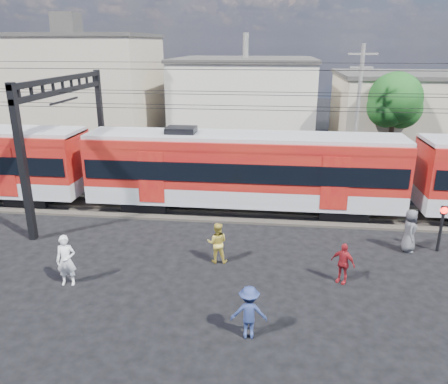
{
  "coord_description": "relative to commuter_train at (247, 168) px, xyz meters",
  "views": [
    {
      "loc": [
        0.79,
        -13.65,
        8.51
      ],
      "look_at": [
        -1.37,
        5.0,
        2.1
      ],
      "focal_mm": 35.0,
      "sensor_mm": 36.0,
      "label": 1
    }
  ],
  "objects": [
    {
      "name": "commuter_train",
      "position": [
        0.0,
        0.0,
        0.0
      ],
      "size": [
        50.3,
        3.08,
        4.17
      ],
      "color": "black",
      "rests_on": "ground"
    },
    {
      "name": "building_mideast",
      "position": [
        14.51,
        16.0,
        0.75
      ],
      "size": [
        16.32,
        10.2,
        6.3
      ],
      "color": "tan",
      "rests_on": "ground"
    },
    {
      "name": "tree_near",
      "position": [
        9.7,
        10.09,
        2.26
      ],
      "size": [
        3.82,
        3.64,
        6.72
      ],
      "color": "#382619",
      "rests_on": "ground"
    },
    {
      "name": "pedestrian_c",
      "position": [
        0.76,
        -10.42,
        -1.55
      ],
      "size": [
        1.15,
        0.72,
        1.71
      ],
      "primitive_type": "imported",
      "rotation": [
        0.0,
        0.0,
        3.22
      ],
      "color": "navy",
      "rests_on": "ground"
    },
    {
      "name": "pedestrian_e",
      "position": [
        7.21,
        -3.81,
        -1.45
      ],
      "size": [
        0.78,
        1.03,
        1.9
      ],
      "primitive_type": "imported",
      "rotation": [
        0.0,
        0.0,
        1.37
      ],
      "color": "#45464A",
      "rests_on": "ground"
    },
    {
      "name": "building_midwest",
      "position": [
        -1.49,
        19.0,
        1.25
      ],
      "size": [
        12.24,
        12.24,
        7.3
      ],
      "color": "beige",
      "rests_on": "ground"
    },
    {
      "name": "pedestrian_a",
      "position": [
        -6.09,
        -8.12,
        -1.43
      ],
      "size": [
        0.77,
        0.56,
        1.95
      ],
      "primitive_type": "imported",
      "rotation": [
        0.0,
        0.0,
        0.14
      ],
      "color": "white",
      "rests_on": "ground"
    },
    {
      "name": "pedestrian_d",
      "position": [
        4.02,
        -6.8,
        -1.61
      ],
      "size": [
        0.99,
        0.82,
        1.59
      ],
      "primitive_type": "imported",
      "rotation": [
        0.0,
        0.0,
        -0.57
      ],
      "color": "maroon",
      "rests_on": "ground"
    },
    {
      "name": "building_west",
      "position": [
        -16.49,
        16.0,
        2.25
      ],
      "size": [
        14.28,
        10.2,
        9.3
      ],
      "color": "tan",
      "rests_on": "ground"
    },
    {
      "name": "rail_near",
      "position": [
        0.51,
        -0.75,
        -2.22
      ],
      "size": [
        70.0,
        0.12,
        0.12
      ],
      "primitive_type": "cube",
      "color": "#59544C",
      "rests_on": "track_bed"
    },
    {
      "name": "ground",
      "position": [
        0.51,
        -8.0,
        -2.4
      ],
      "size": [
        120.0,
        120.0,
        0.0
      ],
      "primitive_type": "plane",
      "color": "black",
      "rests_on": "ground"
    },
    {
      "name": "utility_pole_mid",
      "position": [
        6.51,
        7.0,
        2.13
      ],
      "size": [
        1.8,
        0.24,
        8.5
      ],
      "color": "slate",
      "rests_on": "ground"
    },
    {
      "name": "crossing_signal",
      "position": [
        8.5,
        -3.68,
        -0.96
      ],
      "size": [
        0.3,
        0.3,
        2.08
      ],
      "color": "black",
      "rests_on": "ground"
    },
    {
      "name": "catenary",
      "position": [
        -8.14,
        -0.0,
        2.73
      ],
      "size": [
        70.0,
        9.3,
        7.52
      ],
      "color": "black",
      "rests_on": "ground"
    },
    {
      "name": "pedestrian_b",
      "position": [
        -0.82,
        -5.73,
        -1.55
      ],
      "size": [
        0.85,
        0.68,
        1.71
      ],
      "primitive_type": "imported",
      "rotation": [
        0.0,
        0.0,
        3.18
      ],
      "color": "gold",
      "rests_on": "ground"
    },
    {
      "name": "rail_far",
      "position": [
        0.51,
        0.75,
        -2.22
      ],
      "size": [
        70.0,
        0.12,
        0.12
      ],
      "primitive_type": "cube",
      "color": "#59544C",
      "rests_on": "track_bed"
    },
    {
      "name": "track_bed",
      "position": [
        0.51,
        0.0,
        -2.34
      ],
      "size": [
        70.0,
        3.4,
        0.12
      ],
      "primitive_type": "cube",
      "color": "#2D2823",
      "rests_on": "ground"
    }
  ]
}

